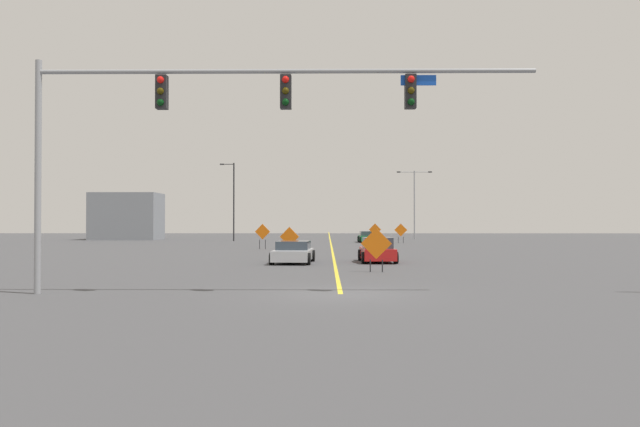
{
  "coord_description": "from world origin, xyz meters",
  "views": [
    {
      "loc": [
        -0.43,
        -18.7,
        2.24
      ],
      "look_at": [
        -0.91,
        24.74,
        2.83
      ],
      "focal_mm": 33.95,
      "sensor_mm": 36.0,
      "label": 1
    }
  ],
  "objects_px": {
    "street_lamp_mid_left": "(233,198)",
    "construction_sign_right_lane": "(401,231)",
    "traffic_signal_assembly": "(218,109)",
    "car_red_mid": "(377,251)",
    "construction_sign_left_shoulder": "(263,233)",
    "street_lamp_near_right": "(414,198)",
    "car_green_distant": "(368,237)",
    "car_silver_near": "(293,252)",
    "construction_sign_median_near": "(375,231)",
    "construction_sign_left_lane": "(376,245)",
    "construction_sign_median_far": "(289,238)"
  },
  "relations": [
    {
      "from": "street_lamp_mid_left",
      "to": "construction_sign_right_lane",
      "type": "distance_m",
      "value": 20.13
    },
    {
      "from": "traffic_signal_assembly",
      "to": "construction_sign_right_lane",
      "type": "xyz_separation_m",
      "value": [
        11.11,
        44.38,
        -4.44
      ]
    },
    {
      "from": "car_red_mid",
      "to": "street_lamp_mid_left",
      "type": "bearing_deg",
      "value": 110.64
    },
    {
      "from": "construction_sign_left_shoulder",
      "to": "car_red_mid",
      "type": "bearing_deg",
      "value": -62.74
    },
    {
      "from": "street_lamp_near_right",
      "to": "car_red_mid",
      "type": "xyz_separation_m",
      "value": [
        -8.35,
        -43.34,
        -4.57
      ]
    },
    {
      "from": "car_green_distant",
      "to": "street_lamp_near_right",
      "type": "bearing_deg",
      "value": 58.88
    },
    {
      "from": "construction_sign_left_shoulder",
      "to": "traffic_signal_assembly",
      "type": "bearing_deg",
      "value": -86.54
    },
    {
      "from": "traffic_signal_assembly",
      "to": "car_silver_near",
      "type": "bearing_deg",
      "value": 83.66
    },
    {
      "from": "street_lamp_near_right",
      "to": "car_green_distant",
      "type": "height_order",
      "value": "street_lamp_near_right"
    },
    {
      "from": "construction_sign_median_near",
      "to": "construction_sign_left_shoulder",
      "type": "bearing_deg",
      "value": -128.09
    },
    {
      "from": "street_lamp_mid_left",
      "to": "construction_sign_left_shoulder",
      "type": "relative_size",
      "value": 4.39
    },
    {
      "from": "construction_sign_left_lane",
      "to": "construction_sign_median_near",
      "type": "relative_size",
      "value": 0.95
    },
    {
      "from": "construction_sign_left_shoulder",
      "to": "construction_sign_median_far",
      "type": "height_order",
      "value": "construction_sign_left_shoulder"
    },
    {
      "from": "car_silver_near",
      "to": "car_green_distant",
      "type": "bearing_deg",
      "value": 79.24
    },
    {
      "from": "traffic_signal_assembly",
      "to": "car_silver_near",
      "type": "height_order",
      "value": "traffic_signal_assembly"
    },
    {
      "from": "traffic_signal_assembly",
      "to": "car_silver_near",
      "type": "xyz_separation_m",
      "value": [
        1.57,
        14.12,
        -5.16
      ]
    },
    {
      "from": "traffic_signal_assembly",
      "to": "construction_sign_right_lane",
      "type": "bearing_deg",
      "value": 75.94
    },
    {
      "from": "construction_sign_right_lane",
      "to": "car_silver_near",
      "type": "xyz_separation_m",
      "value": [
        -9.54,
        -30.26,
        -0.72
      ]
    },
    {
      "from": "construction_sign_median_near",
      "to": "car_green_distant",
      "type": "distance_m",
      "value": 3.74
    },
    {
      "from": "construction_sign_left_lane",
      "to": "car_silver_near",
      "type": "height_order",
      "value": "construction_sign_left_lane"
    },
    {
      "from": "car_red_mid",
      "to": "car_silver_near",
      "type": "relative_size",
      "value": 0.94
    },
    {
      "from": "construction_sign_median_near",
      "to": "car_silver_near",
      "type": "relative_size",
      "value": 0.49
    },
    {
      "from": "construction_sign_left_shoulder",
      "to": "car_red_mid",
      "type": "relative_size",
      "value": 0.52
    },
    {
      "from": "construction_sign_left_lane",
      "to": "construction_sign_median_near",
      "type": "xyz_separation_m",
      "value": [
        2.76,
        35.24,
        0.12
      ]
    },
    {
      "from": "construction_sign_right_lane",
      "to": "car_green_distant",
      "type": "xyz_separation_m",
      "value": [
        -3.28,
        2.69,
        -0.71
      ]
    },
    {
      "from": "street_lamp_near_right",
      "to": "street_lamp_mid_left",
      "type": "bearing_deg",
      "value": -162.32
    },
    {
      "from": "traffic_signal_assembly",
      "to": "construction_sign_left_lane",
      "type": "height_order",
      "value": "traffic_signal_assembly"
    },
    {
      "from": "street_lamp_near_right",
      "to": "construction_sign_left_lane",
      "type": "distance_m",
      "value": 50.93
    },
    {
      "from": "car_red_mid",
      "to": "construction_sign_left_shoulder",
      "type": "bearing_deg",
      "value": 117.26
    },
    {
      "from": "street_lamp_near_right",
      "to": "car_green_distant",
      "type": "relative_size",
      "value": 2.03
    },
    {
      "from": "construction_sign_median_far",
      "to": "car_red_mid",
      "type": "distance_m",
      "value": 6.27
    },
    {
      "from": "construction_sign_left_lane",
      "to": "construction_sign_left_shoulder",
      "type": "distance_m",
      "value": 23.44
    },
    {
      "from": "construction_sign_median_far",
      "to": "street_lamp_near_right",
      "type": "bearing_deg",
      "value": 71.31
    },
    {
      "from": "construction_sign_left_shoulder",
      "to": "construction_sign_right_lane",
      "type": "xyz_separation_m",
      "value": [
        12.95,
        13.94,
        -0.03
      ]
    },
    {
      "from": "construction_sign_median_near",
      "to": "construction_sign_median_far",
      "type": "distance_m",
      "value": 26.04
    },
    {
      "from": "street_lamp_mid_left",
      "to": "construction_sign_median_far",
      "type": "relative_size",
      "value": 4.71
    },
    {
      "from": "traffic_signal_assembly",
      "to": "construction_sign_median_far",
      "type": "xyz_separation_m",
      "value": [
        1.09,
        18.44,
        -4.51
      ]
    },
    {
      "from": "traffic_signal_assembly",
      "to": "car_red_mid",
      "type": "distance_m",
      "value": 16.88
    },
    {
      "from": "construction_sign_left_lane",
      "to": "car_green_distant",
      "type": "relative_size",
      "value": 0.46
    },
    {
      "from": "construction_sign_median_near",
      "to": "car_red_mid",
      "type": "xyz_separation_m",
      "value": [
        -2.16,
        -28.6,
        -0.69
      ]
    },
    {
      "from": "construction_sign_right_lane",
      "to": "construction_sign_median_near",
      "type": "height_order",
      "value": "construction_sign_median_near"
    },
    {
      "from": "street_lamp_mid_left",
      "to": "construction_sign_median_far",
      "type": "xyz_separation_m",
      "value": [
        8.58,
        -32.73,
        -3.72
      ]
    },
    {
      "from": "car_green_distant",
      "to": "car_silver_near",
      "type": "height_order",
      "value": "car_green_distant"
    },
    {
      "from": "construction_sign_right_lane",
      "to": "car_green_distant",
      "type": "bearing_deg",
      "value": 140.62
    },
    {
      "from": "construction_sign_left_lane",
      "to": "traffic_signal_assembly",
      "type": "bearing_deg",
      "value": -124.28
    },
    {
      "from": "street_lamp_mid_left",
      "to": "car_red_mid",
      "type": "bearing_deg",
      "value": -69.36
    },
    {
      "from": "street_lamp_near_right",
      "to": "car_red_mid",
      "type": "height_order",
      "value": "street_lamp_near_right"
    },
    {
      "from": "construction_sign_left_lane",
      "to": "construction_sign_left_shoulder",
      "type": "relative_size",
      "value": 0.95
    },
    {
      "from": "car_green_distant",
      "to": "construction_sign_left_lane",
      "type": "bearing_deg",
      "value": -93.3
    },
    {
      "from": "street_lamp_mid_left",
      "to": "construction_sign_right_lane",
      "type": "xyz_separation_m",
      "value": [
        18.6,
        -6.79,
        -3.65
      ]
    }
  ]
}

